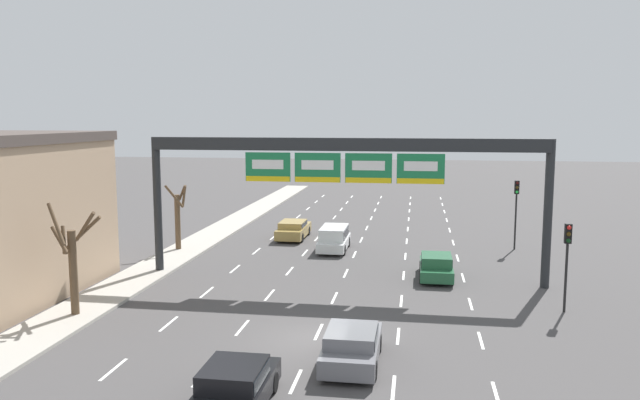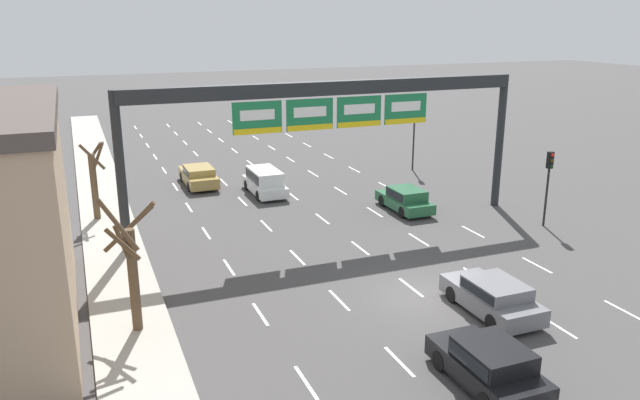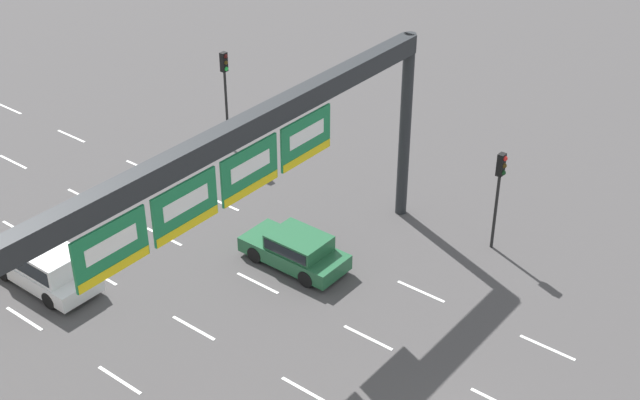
{
  "view_description": "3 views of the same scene",
  "coord_description": "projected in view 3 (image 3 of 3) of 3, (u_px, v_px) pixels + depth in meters",
  "views": [
    {
      "loc": [
        3.92,
        -23.78,
        8.89
      ],
      "look_at": [
        -1.24,
        9.31,
        4.45
      ],
      "focal_mm": 35.0,
      "sensor_mm": 36.0,
      "label": 1
    },
    {
      "loc": [
        -12.51,
        -19.98,
        10.99
      ],
      "look_at": [
        -3.5,
        2.57,
        3.81
      ],
      "focal_mm": 35.0,
      "sensor_mm": 36.0,
      "label": 2
    },
    {
      "loc": [
        -16.04,
        -7.22,
        19.58
      ],
      "look_at": [
        2.82,
        7.69,
        5.06
      ],
      "focal_mm": 50.0,
      "sensor_mm": 36.0,
      "label": 3
    }
  ],
  "objects": [
    {
      "name": "lane_dashes",
      "position": [
        144.0,
        300.0,
        31.89
      ],
      "size": [
        13.32,
        67.0,
        0.01
      ],
      "color": "white",
      "rests_on": "ground_plane"
    },
    {
      "name": "suv_white",
      "position": [
        43.0,
        263.0,
        32.34
      ],
      "size": [
        1.85,
        4.55,
        1.62
      ],
      "color": "silver",
      "rests_on": "ground_plane"
    },
    {
      "name": "car_green",
      "position": [
        296.0,
        249.0,
        33.41
      ],
      "size": [
        1.82,
        4.17,
        1.37
      ],
      "color": "#235B38",
      "rests_on": "ground_plane"
    },
    {
      "name": "traffic_light_near_gantry",
      "position": [
        225.0,
        81.0,
        40.35
      ],
      "size": [
        0.3,
        0.35,
        4.7
      ],
      "color": "black",
      "rests_on": "ground_plane"
    },
    {
      "name": "sign_gantry",
      "position": [
        211.0,
        177.0,
        26.48
      ],
      "size": [
        21.86,
        0.7,
        7.81
      ],
      "color": "#232628",
      "rests_on": "ground_plane"
    },
    {
      "name": "traffic_light_mid_block",
      "position": [
        500.0,
        181.0,
        33.28
      ],
      "size": [
        0.3,
        0.35,
        4.12
      ],
      "color": "black",
      "rests_on": "ground_plane"
    }
  ]
}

